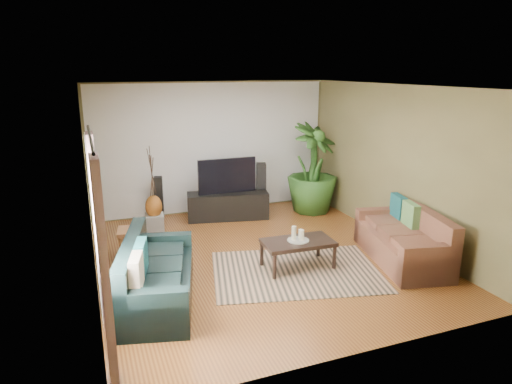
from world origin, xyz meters
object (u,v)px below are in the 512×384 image
potted_plant (313,168)px  side_table (133,243)px  television (227,176)px  vase (154,207)px  sofa_right (402,235)px  tv_stand (228,206)px  coffee_table (298,254)px  speaker_left (159,199)px  pedestal (155,223)px  sofa_left (158,271)px  speaker_right (261,188)px

potted_plant → side_table: bearing=-163.4°
television → vase: (-1.51, -0.28, -0.40)m
television → side_table: bearing=-146.8°
sofa_right → tv_stand: bearing=-134.1°
coffee_table → vase: 2.99m
television → speaker_left: 1.43m
pedestal → side_table: (-0.51, -1.04, 0.07)m
speaker_left → side_table: speaker_left is taller
speaker_left → vase: 0.70m
side_table → sofa_right: bearing=-23.0°
speaker_left → side_table: bearing=-100.2°
sofa_left → television: size_ratio=1.65×
coffee_table → tv_stand: 2.65m
sofa_left → side_table: size_ratio=4.16×
side_table → tv_stand: bearing=32.8°
speaker_left → speaker_right: speaker_right is taller
coffee_table → speaker_right: 2.78m
potted_plant → pedestal: 3.41m
tv_stand → side_table: 2.40m
sofa_left → side_table: bearing=19.6°
pedestal → vase: vase is taller
television → side_table: (-2.02, -1.32, -0.65)m
potted_plant → side_table: (-3.83, -1.14, -0.70)m
coffee_table → potted_plant: 2.99m
sofa_right → side_table: sofa_right is taller
sofa_right → speaker_right: size_ratio=1.77×
speaker_left → speaker_right: size_ratio=0.83×
vase → television: bearing=10.5°
tv_stand → side_table: (-2.02, -1.30, -0.03)m
tv_stand → pedestal: tv_stand is taller
speaker_right → pedestal: speaker_right is taller
tv_stand → side_table: tv_stand is taller
speaker_left → pedestal: 0.75m
television → speaker_right: size_ratio=1.10×
speaker_right → sofa_right: bearing=-52.0°
speaker_right → vase: (-2.27, -0.35, -0.05)m
sofa_left → sofa_right: (3.79, -0.06, 0.00)m
tv_stand → speaker_right: 0.81m
speaker_right → vase: size_ratio=2.49×
tv_stand → speaker_left: size_ratio=1.82×
sofa_right → tv_stand: (-1.93, 2.97, -0.16)m
side_table → pedestal: bearing=63.9°
coffee_table → side_table: side_table is taller
television → vase: 1.59m
tv_stand → television: 0.62m
coffee_table → speaker_right: size_ratio=0.99×
speaker_left → side_table: 1.86m
speaker_right → tv_stand: bearing=-156.1°
television → speaker_right: 0.84m
sofa_left → speaker_right: (2.62, 3.01, 0.11)m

